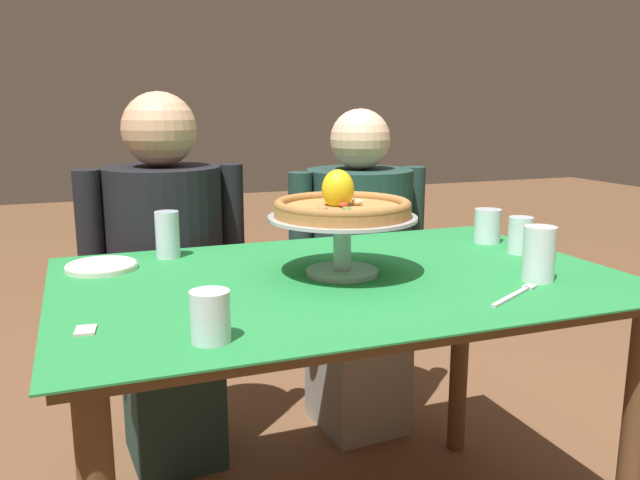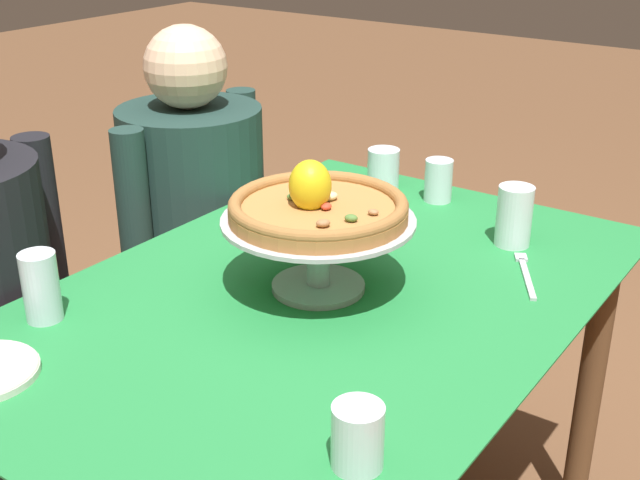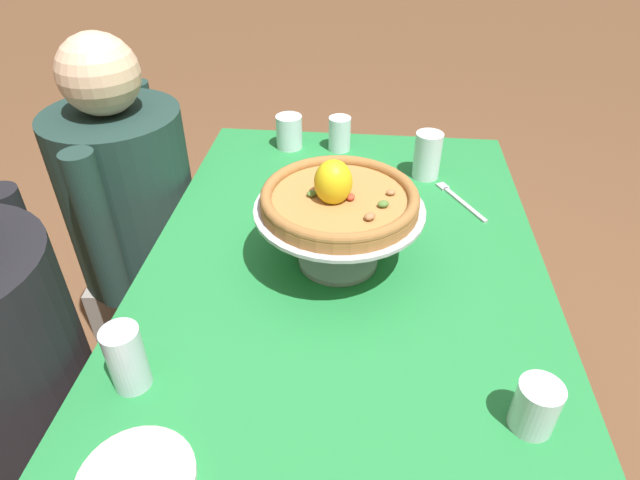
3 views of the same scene
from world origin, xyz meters
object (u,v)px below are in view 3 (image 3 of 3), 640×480
diner_right (138,232)px  water_glass_front_right (427,158)px  side_plate (135,479)px  dinner_fork (458,199)px  water_glass_back_left (128,361)px  water_glass_side_right (340,136)px  water_glass_front_left (535,409)px  water_glass_back_right (289,134)px  pizza_stand (339,224)px  pizza (339,197)px  diner_left (8,412)px

diner_right → water_glass_front_right: bearing=-84.7°
side_plate → dinner_fork: bearing=-33.6°
water_glass_back_left → water_glass_side_right: bearing=-17.6°
water_glass_front_left → diner_right: bearing=53.5°
water_glass_back_right → pizza_stand: bearing=-161.0°
pizza → diner_right: diner_right is taller
side_plate → diner_right: (0.87, 0.37, -0.21)m
water_glass_back_right → water_glass_front_right: 0.43m
pizza → water_glass_front_right: pizza is taller
water_glass_back_left → water_glass_front_right: bearing=-34.9°
pizza → water_glass_back_right: size_ratio=3.26×
water_glass_front_left → water_glass_front_right: water_glass_front_right is taller
pizza_stand → water_glass_back_left: bearing=138.5°
water_glass_front_right → side_plate: size_ratio=0.74×
water_glass_front_left → diner_left: bearing=87.2°
water_glass_back_right → diner_left: (-0.89, 0.45, -0.21)m
pizza_stand → pizza: size_ratio=1.09×
water_glass_front_right → diner_right: bearing=95.3°
diner_left → water_glass_front_right: bearing=-48.8°
water_glass_back_left → diner_left: bearing=84.5°
diner_left → diner_right: bearing=-0.8°
pizza → water_glass_back_left: bearing=138.6°
water_glass_back_right → dinner_fork: bearing=-118.4°
water_glass_front_left → water_glass_side_right: bearing=21.7°
water_glass_back_right → diner_right: diner_right is taller
water_glass_front_left → water_glass_side_right: water_glass_side_right is taller
dinner_fork → diner_left: size_ratio=0.15×
pizza_stand → dinner_fork: size_ratio=1.94×
water_glass_back_right → dinner_fork: (-0.26, -0.48, -0.04)m
water_glass_front_right → diner_left: 1.16m
water_glass_front_left → pizza: bearing=41.1°
water_glass_front_left → side_plate: 0.61m
water_glass_front_right → diner_left: bearing=131.2°
pizza → dinner_fork: (0.29, -0.30, -0.17)m
water_glass_back_left → water_glass_back_right: bearing=-8.6°
water_glass_side_right → side_plate: water_glass_side_right is taller
water_glass_front_left → pizza_stand: bearing=40.9°
water_glass_back_right → diner_left: bearing=153.2°
pizza → water_glass_front_left: 0.53m
water_glass_side_right → water_glass_front_right: size_ratio=0.79×
side_plate → diner_left: 0.47m
water_glass_side_right → diner_left: diner_left is taller
pizza → water_glass_back_left: pizza is taller
side_plate → water_glass_front_left: bearing=-75.1°
water_glass_back_left → side_plate: water_glass_back_left is taller
pizza → side_plate: (-0.54, 0.25, -0.16)m
side_plate → water_glass_back_left: bearing=22.3°
water_glass_front_left → diner_left: (0.05, 0.97, -0.21)m
water_glass_front_right → side_plate: 1.06m
water_glass_front_right → side_plate: (-0.95, 0.47, -0.05)m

